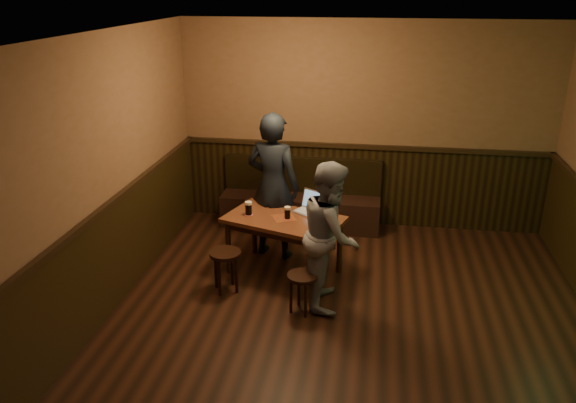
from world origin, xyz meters
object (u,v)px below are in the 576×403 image
(pint_left, at_px, (249,208))
(laptop, at_px, (311,207))
(pub_table, at_px, (284,225))
(pint_right, at_px, (321,218))
(pint_mid, at_px, (287,213))
(person_grey, at_px, (331,235))
(person_suit, at_px, (273,186))
(stool_left, at_px, (225,260))
(bench, at_px, (301,204))
(stool_right, at_px, (302,282))

(pint_left, bearing_deg, laptop, 16.11)
(pub_table, xyz_separation_m, pint_right, (0.44, -0.15, 0.18))
(pint_mid, xyz_separation_m, laptop, (0.24, 0.24, -0.01))
(pint_right, bearing_deg, person_grey, -69.90)
(pub_table, bearing_deg, pint_right, -0.86)
(laptop, xyz_separation_m, person_suit, (-0.49, 0.23, 0.15))
(stool_left, height_order, pint_mid, pint_mid)
(pint_right, bearing_deg, pint_left, 168.68)
(pint_mid, bearing_deg, pint_right, -18.59)
(pint_right, xyz_separation_m, person_grey, (0.15, -0.41, -0.01))
(stool_left, distance_m, person_grey, 1.22)
(bench, xyz_separation_m, person_suit, (-0.21, -0.96, 0.60))
(person_suit, relative_size, person_grey, 1.16)
(pint_left, bearing_deg, pint_right, -11.32)
(pint_right, xyz_separation_m, laptop, (-0.15, 0.38, -0.03))
(stool_left, height_order, pint_left, pint_left)
(pub_table, xyz_separation_m, person_grey, (0.59, -0.55, 0.18))
(pub_table, xyz_separation_m, stool_left, (-0.57, -0.51, -0.23))
(stool_right, relative_size, pint_mid, 2.94)
(pub_table, relative_size, stool_left, 3.12)
(laptop, bearing_deg, pint_left, -133.69)
(bench, xyz_separation_m, pub_table, (0.00, -1.41, 0.30))
(pint_right, bearing_deg, pint_mid, 161.41)
(pub_table, height_order, pint_right, pint_right)
(pint_left, height_order, laptop, laptop)
(pub_table, relative_size, stool_right, 3.43)
(pint_mid, height_order, person_suit, person_suit)
(pint_right, distance_m, laptop, 0.41)
(bench, bearing_deg, pint_right, -74.31)
(stool_right, relative_size, pint_left, 2.62)
(stool_right, distance_m, pint_mid, 0.94)
(pub_table, relative_size, pint_right, 8.20)
(person_suit, bearing_deg, pub_table, 127.32)
(laptop, bearing_deg, stool_left, -109.00)
(pub_table, relative_size, person_grey, 0.94)
(stool_left, relative_size, pint_right, 2.63)
(pub_table, distance_m, stool_left, 0.80)
(bench, xyz_separation_m, person_grey, (0.59, -1.97, 0.47))
(pint_left, bearing_deg, pint_mid, -4.81)
(pint_mid, bearing_deg, pub_table, 158.93)
(bench, relative_size, laptop, 5.09)
(pub_table, bearing_deg, person_grey, -25.44)
(stool_right, height_order, pint_left, pint_left)
(stool_left, bearing_deg, pint_right, 19.77)
(pub_table, height_order, stool_left, pub_table)
(pub_table, height_order, pint_left, pint_left)
(pint_left, relative_size, laptop, 0.38)
(stool_right, xyz_separation_m, laptop, (-0.04, 1.03, 0.42))
(person_suit, height_order, person_grey, person_suit)
(stool_left, relative_size, pint_mid, 3.23)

